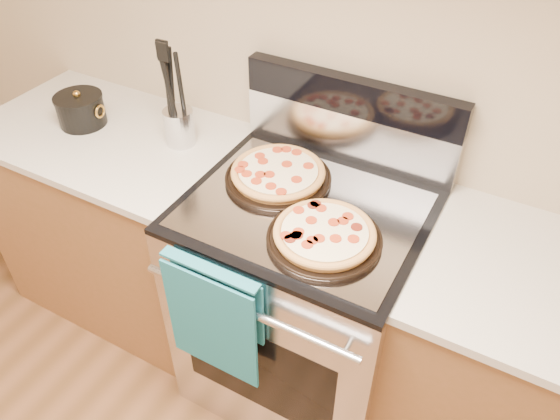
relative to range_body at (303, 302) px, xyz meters
The scene contains 16 objects.
wall_back 0.97m from the range_body, 90.00° to the left, with size 4.00×4.00×0.00m, color #C1AC8C.
range_body is the anchor object (origin of this frame).
oven_window 0.34m from the range_body, 90.00° to the right, with size 0.56×0.01×0.40m, color black.
cooktop 0.46m from the range_body, ahead, with size 0.76×0.68×0.02m, color black.
backsplash_lower 0.64m from the range_body, 90.00° to the left, with size 0.76×0.06×0.18m, color silver.
backsplash_upper 0.77m from the range_body, 90.00° to the left, with size 0.76×0.06×0.12m, color black.
oven_handle 0.51m from the range_body, 90.00° to the right, with size 0.03×0.03×0.70m, color silver.
dish_towel 0.47m from the range_body, 107.74° to the right, with size 0.32×0.05×0.42m, color #1A837F, non-canonical shape.
foil_sheet 0.47m from the range_body, 90.00° to the right, with size 0.70×0.55×0.01m, color gray.
cabinet_left 0.88m from the range_body, behind, with size 1.00×0.62×0.88m, color brown.
countertop_left 0.99m from the range_body, behind, with size 1.02×0.64×0.03m, color #B8B2A5.
cabinet_right 0.88m from the range_body, ahead, with size 1.00×0.62×0.88m, color brown.
pepperoni_pizza_back 0.52m from the range_body, 155.92° to the left, with size 0.35×0.35×0.05m, color #AF7435, non-canonical shape.
pepperoni_pizza_front 0.53m from the range_body, 47.41° to the right, with size 0.33×0.33×0.04m, color #AF7435, non-canonical shape.
utensil_crock 0.79m from the range_body, 169.20° to the left, with size 0.11×0.11×0.13m, color silver.
saucepan 1.12m from the range_body, behind, with size 0.18×0.18×0.11m, color black.
Camera 1 is at (0.57, 0.44, 2.02)m, focal length 35.00 mm.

